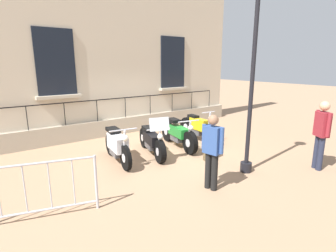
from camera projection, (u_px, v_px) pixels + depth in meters
name	position (u px, v px, depth m)	size (l,w,h in m)	color
ground_plane	(163.00, 149.00, 8.40)	(60.00, 60.00, 0.00)	#9E7A5B
building_facade	(117.00, 15.00, 9.65)	(0.82, 10.75, 8.95)	beige
motorcycle_white	(117.00, 146.00, 7.20)	(1.97, 0.75, 1.05)	black
motorcycle_black	(152.00, 141.00, 7.82)	(2.08, 0.87, 1.25)	black
motorcycle_green	(178.00, 134.00, 8.52)	(2.20, 0.80, 1.01)	black
motorcycle_yellow	(198.00, 128.00, 9.25)	(1.98, 0.53, 1.11)	black
lamppost	(254.00, 54.00, 6.00)	(0.36, 0.36, 4.75)	black
crowd_barrier	(38.00, 189.00, 4.52)	(0.60, 1.91, 1.05)	#B7B7BF
bollard	(207.00, 145.00, 7.35)	(0.23, 0.23, 0.89)	brown
pedestrian_standing	(321.00, 131.00, 6.59)	(0.47, 0.38, 1.75)	#23283D
pedestrian_walking	(212.00, 148.00, 5.54)	(0.52, 0.28, 1.64)	black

